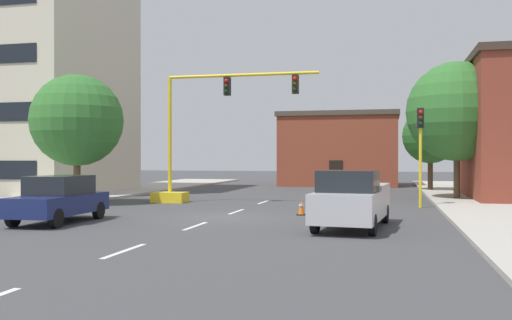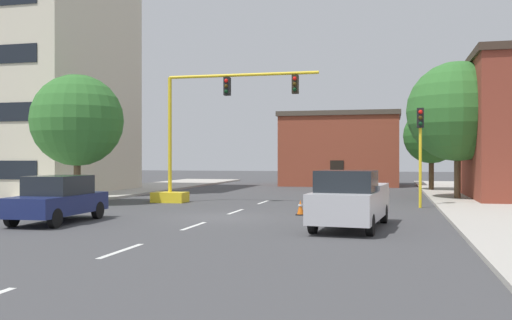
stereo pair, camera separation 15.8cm
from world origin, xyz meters
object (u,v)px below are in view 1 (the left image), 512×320
Objects in this scene: pickup_truck_silver at (352,200)px; traffic_signal_gantry at (190,161)px; tree_left_near at (77,120)px; sedan_navy_near_left at (59,199)px; tree_right_mid at (457,112)px; traffic_cone_roadside_b at (331,207)px; traffic_light_pole_right at (420,135)px; traffic_cone_roadside_a at (301,207)px; tree_right_far at (430,136)px.

traffic_signal_gantry is at bearing 135.11° from pickup_truck_silver.
tree_left_near is (-5.38, -2.24, 2.11)m from traffic_signal_gantry.
tree_right_mid is at bearing 43.73° from sedan_navy_near_left.
traffic_signal_gantry is 9.56m from traffic_cone_roadside_b.
traffic_cone_roadside_a is at bearing -136.48° from traffic_light_pole_right.
traffic_cone_roadside_b is (-3.85, -4.47, -3.19)m from traffic_light_pole_right.
tree_right_mid is 22.03m from sedan_navy_near_left.
traffic_signal_gantry is at bearing 178.20° from traffic_light_pole_right.
traffic_cone_roadside_a is at bearing -164.41° from traffic_cone_roadside_b.
tree_right_far is at bearing 95.77° from tree_right_mid.
traffic_cone_roadside_b is (1.21, 0.34, 0.02)m from traffic_cone_roadside_a.
tree_left_near is 10.34× the size of traffic_cone_roadside_a.
traffic_light_pole_right is at bearing -1.80° from traffic_signal_gantry.
tree_right_mid is 1.16× the size of tree_left_near.
pickup_truck_silver is 8.05× the size of traffic_cone_roadside_b.
pickup_truck_silver is (-2.69, -8.78, -2.55)m from traffic_light_pole_right.
traffic_cone_roadside_a is (8.33, 4.82, -0.57)m from sedan_navy_near_left.
traffic_cone_roadside_a is at bearing -37.21° from traffic_signal_gantry.
sedan_navy_near_left is 6.58× the size of traffic_cone_roadside_b.
tree_right_mid is at bearing -84.23° from tree_right_far.
traffic_light_pole_right is 0.86× the size of pickup_truck_silver.
tree_right_far reaches higher than traffic_light_pole_right.
pickup_truck_silver is at bearing -100.23° from tree_right_far.
traffic_cone_roadside_a is at bearing 30.09° from sedan_navy_near_left.
sedan_navy_near_left is (-13.38, -9.63, -2.64)m from traffic_light_pole_right.
tree_left_near reaches higher than traffic_light_pole_right.
tree_right_far is 23.18m from pickup_truck_silver.
traffic_light_pole_right is 0.71× the size of tree_left_near.
sedan_navy_near_left is (-1.51, -10.00, -1.35)m from traffic_signal_gantry.
tree_left_near is 16.47m from pickup_truck_silver.
tree_left_near reaches higher than pickup_truck_silver.
pickup_truck_silver is at bearing -44.89° from traffic_signal_gantry.
sedan_navy_near_left reaches higher than traffic_cone_roadside_a.
traffic_light_pole_right is at bearing 72.96° from pickup_truck_silver.
traffic_signal_gantry reaches higher than tree_left_near.
traffic_light_pole_right is 7.36× the size of traffic_cone_roadside_a.
pickup_truck_silver is (-4.94, -14.11, -4.04)m from tree_right_mid.
traffic_light_pole_right is 0.61× the size of tree_right_mid.
tree_right_far is (-0.86, 8.52, -1.06)m from tree_right_mid.
tree_right_mid is 12.45m from traffic_cone_roadside_b.
traffic_signal_gantry is 11.95m from traffic_light_pole_right.
traffic_light_pole_right is at bearing -95.74° from tree_right_far.
traffic_light_pole_right is 6.70m from traffic_cone_roadside_b.
traffic_signal_gantry reaches higher than traffic_light_pole_right.
traffic_cone_roadside_b is at bearing 28.43° from sedan_navy_near_left.
tree_left_near is 1.21× the size of pickup_truck_silver.
traffic_cone_roadside_b reaches higher than traffic_cone_roadside_a.
traffic_signal_gantry is at bearing 148.91° from traffic_cone_roadside_b.
traffic_light_pole_right reaches higher than traffic_cone_roadside_b.
sedan_navy_near_left is at bearing -98.58° from traffic_signal_gantry.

